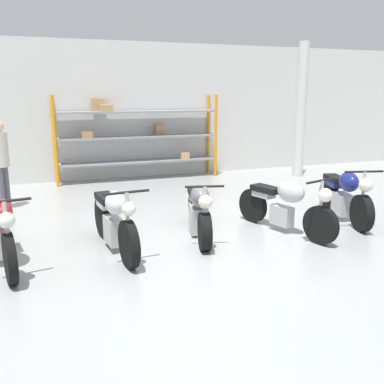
# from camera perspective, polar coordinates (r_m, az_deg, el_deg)

# --- Properties ---
(ground_plane) EXTENTS (30.00, 30.00, 0.00)m
(ground_plane) POSITION_cam_1_polar(r_m,az_deg,el_deg) (6.84, 1.14, -6.44)
(ground_plane) COLOR #9EA3A0
(back_wall) EXTENTS (30.00, 0.08, 3.60)m
(back_wall) POSITION_cam_1_polar(r_m,az_deg,el_deg) (11.81, -8.62, 10.61)
(back_wall) COLOR silver
(back_wall) RESTS_ON ground_plane
(shelving_rack) EXTENTS (4.33, 0.63, 2.23)m
(shelving_rack) POSITION_cam_1_polar(r_m,az_deg,el_deg) (11.52, -7.58, 7.60)
(shelving_rack) COLOR orange
(shelving_rack) RESTS_ON ground_plane
(support_pillar) EXTENTS (0.28, 0.28, 3.60)m
(support_pillar) POSITION_cam_1_polar(r_m,az_deg,el_deg) (12.16, 14.30, 10.42)
(support_pillar) COLOR silver
(support_pillar) RESTS_ON ground_plane
(motorcycle_red) EXTENTS (0.67, 2.16, 1.05)m
(motorcycle_red) POSITION_cam_1_polar(r_m,az_deg,el_deg) (6.35, -24.04, -4.54)
(motorcycle_red) COLOR black
(motorcycle_red) RESTS_ON ground_plane
(motorcycle_white) EXTENTS (0.63, 2.07, 1.04)m
(motorcycle_white) POSITION_cam_1_polar(r_m,az_deg,el_deg) (6.39, -10.35, -3.69)
(motorcycle_white) COLOR black
(motorcycle_white) RESTS_ON ground_plane
(motorcycle_grey) EXTENTS (0.75, 1.99, 0.98)m
(motorcycle_grey) POSITION_cam_1_polar(r_m,az_deg,el_deg) (6.98, 0.94, -2.46)
(motorcycle_grey) COLOR black
(motorcycle_grey) RESTS_ON ground_plane
(motorcycle_silver) EXTENTS (0.87, 2.02, 1.01)m
(motorcycle_silver) POSITION_cam_1_polar(r_m,az_deg,el_deg) (7.25, 12.36, -1.59)
(motorcycle_silver) COLOR black
(motorcycle_silver) RESTS_ON ground_plane
(motorcycle_blue) EXTENTS (0.79, 1.96, 1.03)m
(motorcycle_blue) POSITION_cam_1_polar(r_m,az_deg,el_deg) (8.28, 19.72, -0.40)
(motorcycle_blue) COLOR black
(motorcycle_blue) RESTS_ON ground_plane
(person_browsing) EXTENTS (0.44, 0.44, 1.77)m
(person_browsing) POSITION_cam_1_polar(r_m,az_deg,el_deg) (9.25, -24.18, 4.26)
(person_browsing) COLOR #595960
(person_browsing) RESTS_ON ground_plane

